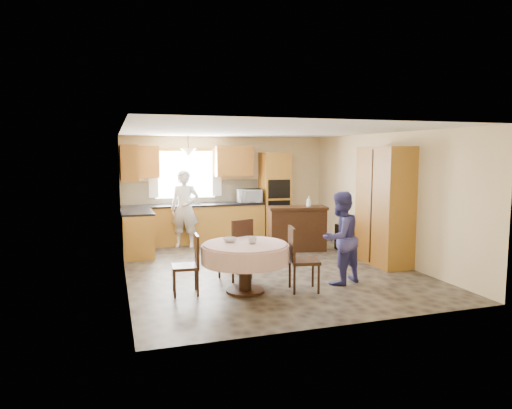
{
  "coord_description": "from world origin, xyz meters",
  "views": [
    {
      "loc": [
        -2.69,
        -7.82,
        2.11
      ],
      "look_at": [
        -0.1,
        0.3,
        1.14
      ],
      "focal_mm": 32.0,
      "sensor_mm": 36.0,
      "label": 1
    }
  ],
  "objects_px": {
    "sideboard": "(297,230)",
    "dining_table": "(245,254)",
    "chair_right": "(299,256)",
    "cupboard": "(385,206)",
    "chair_back": "(238,246)",
    "oven_tower": "(275,196)",
    "chair_left": "(190,261)",
    "person_sink": "(185,209)",
    "person_dining": "(340,238)"
  },
  "relations": [
    {
      "from": "sideboard",
      "to": "dining_table",
      "type": "distance_m",
      "value": 3.17
    },
    {
      "from": "dining_table",
      "to": "chair_right",
      "type": "relative_size",
      "value": 1.33
    },
    {
      "from": "chair_right",
      "to": "cupboard",
      "type": "bearing_deg",
      "value": -52.65
    },
    {
      "from": "chair_back",
      "to": "dining_table",
      "type": "bearing_deg",
      "value": 60.86
    },
    {
      "from": "oven_tower",
      "to": "cupboard",
      "type": "relative_size",
      "value": 0.95
    },
    {
      "from": "oven_tower",
      "to": "chair_back",
      "type": "height_order",
      "value": "oven_tower"
    },
    {
      "from": "chair_back",
      "to": "chair_left",
      "type": "bearing_deg",
      "value": 8.39
    },
    {
      "from": "cupboard",
      "to": "dining_table",
      "type": "relative_size",
      "value": 1.68
    },
    {
      "from": "dining_table",
      "to": "chair_left",
      "type": "bearing_deg",
      "value": 168.33
    },
    {
      "from": "dining_table",
      "to": "cupboard",
      "type": "bearing_deg",
      "value": 16.71
    },
    {
      "from": "sideboard",
      "to": "chair_left",
      "type": "xyz_separation_m",
      "value": [
        -2.72,
        -2.36,
        0.05
      ]
    },
    {
      "from": "sideboard",
      "to": "chair_left",
      "type": "bearing_deg",
      "value": -128.92
    },
    {
      "from": "oven_tower",
      "to": "sideboard",
      "type": "height_order",
      "value": "oven_tower"
    },
    {
      "from": "dining_table",
      "to": "chair_left",
      "type": "relative_size",
      "value": 1.47
    },
    {
      "from": "person_sink",
      "to": "person_dining",
      "type": "height_order",
      "value": "person_sink"
    },
    {
      "from": "dining_table",
      "to": "chair_back",
      "type": "xyz_separation_m",
      "value": [
        0.08,
        0.7,
        -0.02
      ]
    },
    {
      "from": "dining_table",
      "to": "chair_right",
      "type": "height_order",
      "value": "chair_right"
    },
    {
      "from": "oven_tower",
      "to": "person_sink",
      "type": "height_order",
      "value": "oven_tower"
    },
    {
      "from": "cupboard",
      "to": "chair_back",
      "type": "height_order",
      "value": "cupboard"
    },
    {
      "from": "chair_left",
      "to": "person_sink",
      "type": "xyz_separation_m",
      "value": [
        0.46,
        3.47,
        0.37
      ]
    },
    {
      "from": "chair_back",
      "to": "person_sink",
      "type": "height_order",
      "value": "person_sink"
    },
    {
      "from": "oven_tower",
      "to": "chair_left",
      "type": "xyz_separation_m",
      "value": [
        -2.75,
        -3.86,
        -0.56
      ]
    },
    {
      "from": "chair_right",
      "to": "person_dining",
      "type": "relative_size",
      "value": 0.66
    },
    {
      "from": "person_sink",
      "to": "person_dining",
      "type": "distance_m",
      "value": 4.13
    },
    {
      "from": "sideboard",
      "to": "person_dining",
      "type": "bearing_deg",
      "value": -87.08
    },
    {
      "from": "chair_left",
      "to": "chair_back",
      "type": "xyz_separation_m",
      "value": [
        0.89,
        0.53,
        0.07
      ]
    },
    {
      "from": "oven_tower",
      "to": "person_dining",
      "type": "height_order",
      "value": "oven_tower"
    },
    {
      "from": "sideboard",
      "to": "person_sink",
      "type": "distance_m",
      "value": 2.55
    },
    {
      "from": "oven_tower",
      "to": "sideboard",
      "type": "bearing_deg",
      "value": -91.08
    },
    {
      "from": "cupboard",
      "to": "dining_table",
      "type": "xyz_separation_m",
      "value": [
        -3.01,
        -0.9,
        -0.52
      ]
    },
    {
      "from": "person_sink",
      "to": "chair_right",
      "type": "bearing_deg",
      "value": -54.98
    },
    {
      "from": "chair_right",
      "to": "person_dining",
      "type": "height_order",
      "value": "person_dining"
    },
    {
      "from": "cupboard",
      "to": "chair_left",
      "type": "distance_m",
      "value": 3.94
    },
    {
      "from": "chair_right",
      "to": "person_dining",
      "type": "bearing_deg",
      "value": -66.5
    },
    {
      "from": "chair_right",
      "to": "dining_table",
      "type": "bearing_deg",
      "value": 87.8
    },
    {
      "from": "cupboard",
      "to": "chair_back",
      "type": "relative_size",
      "value": 2.16
    },
    {
      "from": "dining_table",
      "to": "person_dining",
      "type": "bearing_deg",
      "value": -0.5
    },
    {
      "from": "sideboard",
      "to": "cupboard",
      "type": "xyz_separation_m",
      "value": [
        1.1,
        -1.62,
        0.66
      ]
    },
    {
      "from": "dining_table",
      "to": "sideboard",
      "type": "bearing_deg",
      "value": 52.88
    },
    {
      "from": "sideboard",
      "to": "person_dining",
      "type": "relative_size",
      "value": 0.84
    },
    {
      "from": "chair_back",
      "to": "person_dining",
      "type": "height_order",
      "value": "person_dining"
    },
    {
      "from": "person_sink",
      "to": "chair_back",
      "type": "bearing_deg",
      "value": -63.35
    },
    {
      "from": "person_dining",
      "to": "cupboard",
      "type": "bearing_deg",
      "value": -169.0
    },
    {
      "from": "dining_table",
      "to": "chair_right",
      "type": "bearing_deg",
      "value": -13.26
    },
    {
      "from": "cupboard",
      "to": "person_dining",
      "type": "relative_size",
      "value": 1.48
    },
    {
      "from": "oven_tower",
      "to": "dining_table",
      "type": "height_order",
      "value": "oven_tower"
    },
    {
      "from": "dining_table",
      "to": "chair_back",
      "type": "height_order",
      "value": "chair_back"
    },
    {
      "from": "chair_back",
      "to": "chair_right",
      "type": "xyz_separation_m",
      "value": [
        0.72,
        -0.89,
        -0.02
      ]
    },
    {
      "from": "sideboard",
      "to": "cupboard",
      "type": "height_order",
      "value": "cupboard"
    },
    {
      "from": "oven_tower",
      "to": "chair_right",
      "type": "height_order",
      "value": "oven_tower"
    }
  ]
}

